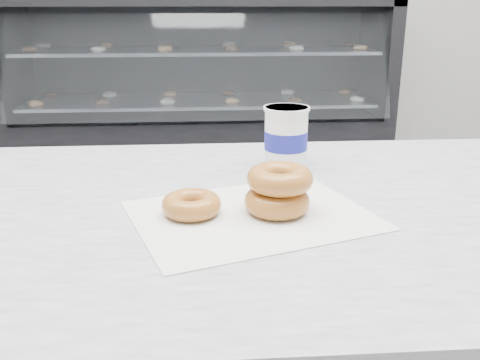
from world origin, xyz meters
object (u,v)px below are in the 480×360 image
at_px(display_case, 200,114).
at_px(donut_stack, 278,190).
at_px(donut_single, 191,205).
at_px(coffee_cup, 286,137).

relative_size(display_case, donut_stack, 20.19).
bearing_deg(donut_single, display_case, 89.87).
distance_m(donut_stack, coffee_cup, 0.24).
xyz_separation_m(display_case, donut_stack, (0.12, -2.76, 0.45)).
height_order(donut_single, donut_stack, donut_stack).
relative_size(donut_stack, coffee_cup, 1.02).
distance_m(display_case, coffee_cup, 2.57).
bearing_deg(display_case, donut_stack, -87.44).
bearing_deg(donut_single, donut_stack, 0.57).
distance_m(display_case, donut_stack, 2.80).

